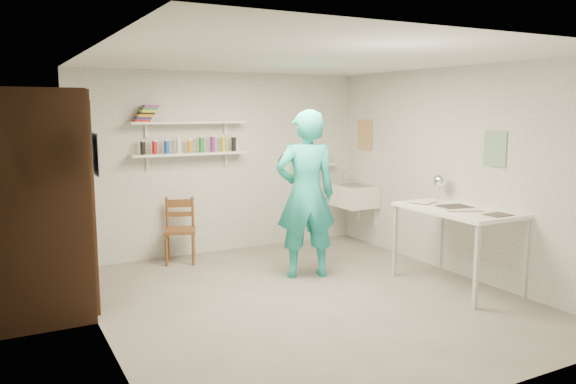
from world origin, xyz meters
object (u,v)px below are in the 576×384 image
belfast_sink (354,196)px  desk_lamp (440,181)px  wall_clock (292,165)px  work_table (457,247)px  wooden_chair (180,231)px  man (306,194)px

belfast_sink → desk_lamp: 1.64m
belfast_sink → wall_clock: size_ratio=1.74×
work_table → wall_clock: bearing=134.9°
belfast_sink → wall_clock: bearing=-150.7°
wooden_chair → work_table: size_ratio=0.63×
belfast_sink → work_table: size_ratio=0.46×
man → desk_lamp: (1.47, -0.58, 0.13)m
man → work_table: man is taller
desk_lamp → wall_clock: bearing=152.5°
belfast_sink → wooden_chair: belfast_sink is taller
wooden_chair → man: bearing=-28.7°
wall_clock → wooden_chair: size_ratio=0.42×
work_table → desk_lamp: (0.22, 0.52, 0.65)m
belfast_sink → man: (-1.36, -1.01, 0.26)m
work_table → man: bearing=138.6°
belfast_sink → wooden_chair: size_ratio=0.73×
wooden_chair → desk_lamp: desk_lamp is taller
wall_clock → work_table: (1.31, -1.32, -0.84)m
wall_clock → wooden_chair: wall_clock is taller
belfast_sink → wall_clock: 1.73m
belfast_sink → wall_clock: (-1.42, -0.80, 0.58)m
man → wooden_chair: bearing=-32.5°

